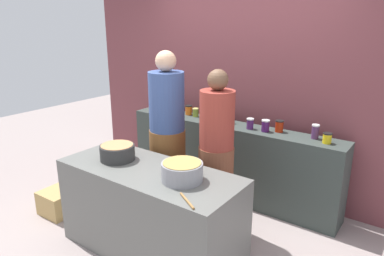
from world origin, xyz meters
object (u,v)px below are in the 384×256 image
preserve_jar_4 (196,112)px  preserve_jar_11 (315,132)px  preserve_jar_9 (265,126)px  cook_in_cap (216,162)px  preserve_jar_2 (176,108)px  preserve_jar_10 (279,126)px  wooden_spoon (187,201)px  preserve_jar_0 (154,105)px  cooking_pot_left (117,152)px  preserve_jar_8 (250,124)px  bread_crate (59,202)px  cooking_pot_center (182,172)px  preserve_jar_5 (208,115)px  preserve_jar_12 (327,138)px  preserve_jar_7 (229,118)px  preserve_jar_6 (221,117)px  preserve_jar_3 (189,110)px  preserve_jar_1 (163,107)px

preserve_jar_4 → preserve_jar_11: bearing=0.3°
preserve_jar_4 → preserve_jar_9: size_ratio=0.83×
cook_in_cap → preserve_jar_2: bearing=145.1°
preserve_jar_10 → wooden_spoon: preserve_jar_10 is taller
preserve_jar_9 → wooden_spoon: bearing=-84.7°
preserve_jar_0 → cooking_pot_left: size_ratio=0.40×
preserve_jar_0 → preserve_jar_8: 1.48m
preserve_jar_9 → bread_crate: preserve_jar_9 is taller
preserve_jar_2 → cooking_pot_center: bearing=-50.0°
bread_crate → preserve_jar_0: bearing=85.8°
preserve_jar_8 → wooden_spoon: preserve_jar_8 is taller
preserve_jar_5 → cook_in_cap: size_ratio=0.07×
preserve_jar_11 → cooking_pot_left: bearing=-133.4°
preserve_jar_12 → cooking_pot_left: bearing=-137.7°
preserve_jar_7 → preserve_jar_10: 0.62m
preserve_jar_7 → cook_in_cap: (0.32, -0.79, -0.23)m
preserve_jar_2 → preserve_jar_7: bearing=0.2°
preserve_jar_12 → cook_in_cap: bearing=-138.8°
preserve_jar_11 → preserve_jar_6: bearing=-177.6°
preserve_jar_4 → preserve_jar_12: preserve_jar_4 is taller
preserve_jar_8 → preserve_jar_3: bearing=173.8°
cooking_pot_left → wooden_spoon: (1.01, -0.26, -0.06)m
cook_in_cap → preserve_jar_11: bearing=49.4°
cook_in_cap → bread_crate: cook_in_cap is taller
preserve_jar_3 → cooking_pot_left: bearing=-80.0°
preserve_jar_3 → cook_in_cap: size_ratio=0.08×
preserve_jar_8 → cooking_pot_center: (0.09, -1.37, -0.07)m
preserve_jar_3 → cook_in_cap: cook_in_cap is taller
preserve_jar_5 → preserve_jar_10: size_ratio=0.91×
preserve_jar_4 → preserve_jar_12: size_ratio=1.02×
cooking_pot_left → bread_crate: size_ratio=0.89×
preserve_jar_2 → cook_in_cap: (1.12, -0.78, -0.22)m
preserve_jar_9 → cooking_pot_left: size_ratio=0.41×
preserve_jar_3 → preserve_jar_8: preserve_jar_3 is taller
preserve_jar_7 → preserve_jar_9: 0.49m
cooking_pot_left → preserve_jar_3: bearing=100.0°
preserve_jar_2 → preserve_jar_5: (0.51, -0.00, -0.01)m
preserve_jar_1 → preserve_jar_12: preserve_jar_1 is taller
preserve_jar_9 → preserve_jar_3: bearing=175.4°
preserve_jar_0 → preserve_jar_11: (2.18, 0.04, 0.01)m
preserve_jar_11 → preserve_jar_12: 0.16m
preserve_jar_5 → cook_in_cap: (0.62, -0.78, -0.22)m
preserve_jar_4 → preserve_jar_11: 1.51m
preserve_jar_12 → cook_in_cap: 1.13m
preserve_jar_0 → cooking_pot_center: (1.57, -1.42, -0.07)m
cooking_pot_center → wooden_spoon: size_ratio=1.39×
preserve_jar_8 → bread_crate: 2.32m
bread_crate → preserve_jar_10: bearing=39.2°
preserve_jar_6 → cooking_pot_left: 1.43m
preserve_jar_3 → preserve_jar_9: bearing=-4.6°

